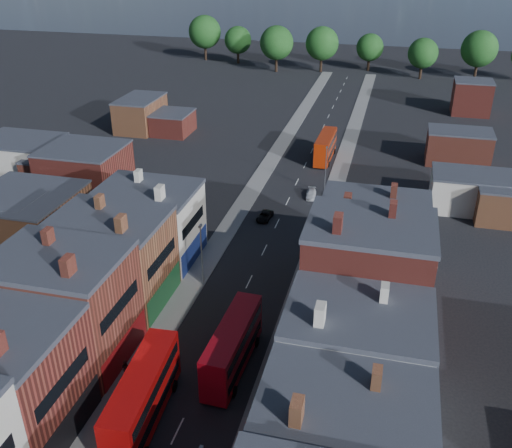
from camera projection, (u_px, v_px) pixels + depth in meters
The scene contains 11 objects.
pavement_west at pixel (238, 213), 86.13m from camera, with size 3.00×200.00×0.12m, color gray.
pavement_east at pixel (323, 222), 83.30m from camera, with size 3.00×200.00×0.12m, color gray.
lamp_post_2 at pixel (201, 251), 66.47m from camera, with size 0.25×0.70×8.12m.
lamp_post_3 at pixel (326, 167), 90.09m from camera, with size 0.25×0.70×8.12m.
bus_0 at pixel (143, 396), 48.34m from camera, with size 3.66×12.24×5.22m.
bus_1 at pixel (233, 345), 54.44m from camera, with size 3.21×11.51×4.93m.
bus_2 at pixel (325, 147), 105.15m from camera, with size 2.98×11.10×4.77m.
car_2 at pixel (265, 216), 84.01m from camera, with size 1.80×3.89×1.08m, color black.
car_3 at pixel (311, 194), 91.06m from camera, with size 1.52×3.74×1.09m, color silver.
ped_1 at pixel (126, 368), 54.10m from camera, with size 0.86×0.47×1.78m, color #431C1B.
ped_3 at pixel (266, 418), 48.38m from camera, with size 1.15×0.52×1.96m, color #5F5A52.
Camera 1 is at (15.07, -24.39, 37.87)m, focal length 40.00 mm.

